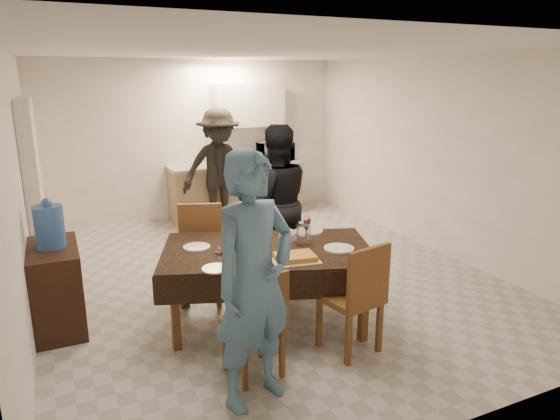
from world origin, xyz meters
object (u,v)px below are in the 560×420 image
Objects in this scene: console at (57,287)px; person_near at (254,281)px; water_pitcher at (303,235)px; microwave at (276,151)px; wine_bottle at (260,230)px; savoury_tart at (295,257)px; dining_table at (267,252)px; person_far at (275,203)px; person_kitchen at (219,169)px; water_jug at (49,227)px.

person_near reaches higher than console.
microwave is (1.42, 3.82, 0.21)m from water_pitcher.
person_near is at bearing -114.44° from wine_bottle.
console is 2.28m from savoury_tart.
dining_table is at bearing 64.80° from microwave.
microwave is at bearing 45.89° from person_near.
console is at bearing 177.08° from dining_table.
person_far is (2.39, 0.30, 0.50)m from console.
water_pitcher is at bearing 89.36° from person_far.
water_pitcher is 0.11× the size of person_kitchen.
person_near is at bearing -134.13° from savoury_tart.
person_far is (0.20, 1.10, 0.05)m from water_pitcher.
water_jug is at bearing -133.67° from person_kitchen.
wine_bottle is 1.76× the size of water_pitcher.
person_far is at bearing 79.70° from water_pitcher.
person_kitchen is at bearing 56.81° from person_near.
person_near is (-2.32, -4.82, -0.13)m from microwave.
person_far is at bearing 65.77° from microwave.
water_jug is (0.00, 0.00, 0.60)m from console.
microwave is (3.61, 3.01, 0.66)m from console.
console reaches higher than dining_table.
water_jug reaches higher than savoury_tart.
wine_bottle is 0.19× the size of person_near.
wine_bottle is 0.48m from savoury_tart.
microwave is at bearing 21.09° from person_kitchen.
microwave is at bearing 69.56° from water_pitcher.
savoury_tart is (0.15, -0.43, -0.15)m from wine_bottle.
person_near is 1.03× the size of person_far.
person_far is (0.60, 1.00, -0.03)m from wine_bottle.
console is 3.58m from person_kitchen.
water_pitcher is 4.08m from microwave.
savoury_tart is at bearing -30.21° from console.
person_near is (1.29, -1.80, -0.07)m from water_jug.
water_pitcher is at bearing -20.08° from console.
microwave is (1.82, 3.72, 0.13)m from wine_bottle.
water_jug is 0.22× the size of person_far.
person_far reaches higher than microwave.
savoury_tart is (-0.25, -0.33, -0.07)m from water_pitcher.
dining_table is 0.22m from wine_bottle.
water_jug is 0.69× the size of microwave.
console is 2.46m from person_far.
microwave is 1.26m from person_kitchen.
console is 2.00m from wine_bottle.
water_pitcher is (0.35, -0.05, 0.13)m from dining_table.
person_far reaches higher than dining_table.
person_far is at bearing 7.12° from console.
water_jug reaches higher than wine_bottle.
console is 4.42× the size of water_pitcher.
savoury_tart is at bearing 27.50° from person_near.
person_near reaches higher than water_jug.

